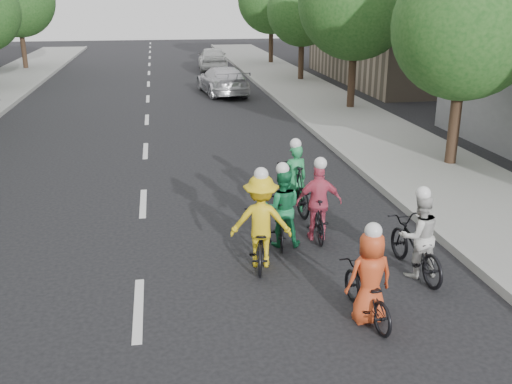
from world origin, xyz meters
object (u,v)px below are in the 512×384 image
object	(u,v)px
cyclist_4	(294,185)
cyclist_5	(281,214)
follow_car_trail	(213,58)
cyclist_1	(261,229)
follow_car_lead	(222,80)
cyclist_0	(417,243)
cyclist_3	(368,286)
cyclist_2	(318,209)

from	to	relation	value
cyclist_4	cyclist_5	size ratio (longest dim) A/B	1.14
cyclist_4	cyclist_5	world-z (taller)	cyclist_4
follow_car_trail	cyclist_1	bearing A→B (deg)	88.70
cyclist_4	follow_car_lead	xyz separation A→B (m)	(0.28, 16.83, 0.07)
cyclist_0	cyclist_4	bearing A→B (deg)	-71.74
follow_car_lead	follow_car_trail	distance (m)	10.26
cyclist_4	follow_car_lead	distance (m)	16.83
cyclist_4	follow_car_trail	xyz separation A→B (m)	(0.81, 27.07, 0.14)
cyclist_5	cyclist_0	bearing A→B (deg)	150.60
cyclist_3	cyclist_1	bearing A→B (deg)	-64.92
cyclist_0	cyclist_5	xyz separation A→B (m)	(-2.09, 1.69, 0.05)
cyclist_1	cyclist_3	xyz separation A→B (m)	(1.27, -2.18, -0.14)
cyclist_0	follow_car_lead	distance (m)	20.34
cyclist_1	cyclist_3	distance (m)	2.52
cyclist_2	follow_car_trail	bearing A→B (deg)	-86.09
cyclist_0	follow_car_lead	xyz separation A→B (m)	(-1.13, 20.31, 0.11)
cyclist_5	cyclist_1	bearing A→B (deg)	64.74
cyclist_2	cyclist_5	bearing A→B (deg)	16.58
cyclist_1	cyclist_5	distance (m)	1.00
cyclist_5	follow_car_lead	xyz separation A→B (m)	(0.96, 18.62, 0.05)
cyclist_0	cyclist_2	bearing A→B (deg)	-58.80
cyclist_1	cyclist_3	world-z (taller)	cyclist_1
cyclist_1	follow_car_lead	size ratio (longest dim) A/B	0.39
cyclist_3	follow_car_lead	world-z (taller)	cyclist_3
cyclist_2	follow_car_trail	xyz separation A→B (m)	(0.69, 28.71, 0.14)
cyclist_3	cyclist_2	bearing A→B (deg)	-96.94
cyclist_2	cyclist_1	bearing A→B (deg)	40.85
cyclist_3	follow_car_lead	size ratio (longest dim) A/B	0.34
follow_car_lead	cyclist_4	bearing A→B (deg)	82.59
cyclist_0	cyclist_1	xyz separation A→B (m)	(-2.66, 0.87, 0.10)
cyclist_0	cyclist_5	bearing A→B (deg)	-42.71
cyclist_1	cyclist_5	bearing A→B (deg)	-113.86
cyclist_3	cyclist_0	bearing A→B (deg)	-142.01
cyclist_5	follow_car_lead	bearing A→B (deg)	-83.42
cyclist_1	follow_car_trail	world-z (taller)	cyclist_1
follow_car_lead	follow_car_trail	size ratio (longest dim) A/B	1.06
cyclist_0	cyclist_5	distance (m)	2.69
cyclist_3	cyclist_5	distance (m)	3.08
cyclist_4	cyclist_2	bearing A→B (deg)	85.87
cyclist_1	follow_car_lead	distance (m)	19.50
cyclist_5	follow_car_trail	distance (m)	28.91
cyclist_5	follow_car_trail	world-z (taller)	cyclist_5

